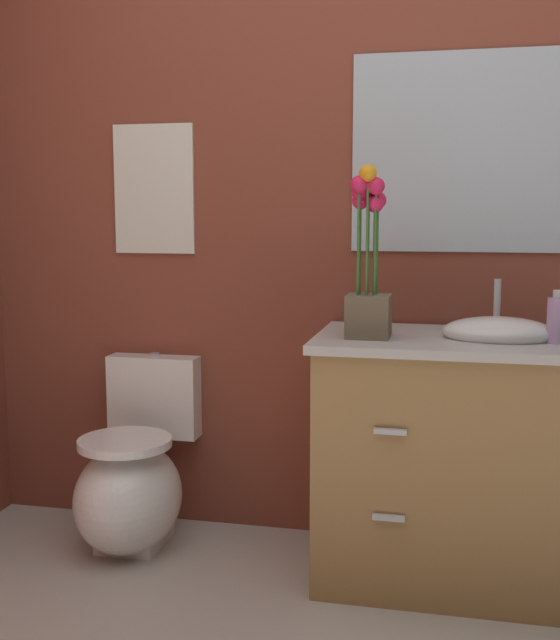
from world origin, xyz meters
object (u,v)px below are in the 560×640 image
(toilet, at_px, (133,482))
(vanity_cabinet, at_px, (457,457))
(flower_vase, at_px, (368,273))
(soap_bottle, at_px, (558,319))
(wall_mirror, at_px, (466,152))
(wall_poster, at_px, (154,189))

(toilet, xyz_separation_m, vanity_cabinet, (1.17, -0.03, 0.19))
(flower_vase, bearing_deg, vanity_cabinet, 13.36)
(toilet, relative_size, soap_bottle, 4.16)
(vanity_cabinet, xyz_separation_m, flower_vase, (-0.30, -0.07, 0.62))
(vanity_cabinet, distance_m, wall_mirror, 1.06)
(toilet, relative_size, wall_mirror, 0.86)
(toilet, bearing_deg, flower_vase, -6.35)
(soap_bottle, xyz_separation_m, wall_mirror, (-0.29, 0.35, 0.54))
(wall_mirror, bearing_deg, vanity_cabinet, -89.46)
(flower_vase, height_order, wall_poster, wall_poster)
(flower_vase, bearing_deg, wall_mirror, 50.92)
(vanity_cabinet, relative_size, flower_vase, 1.83)
(soap_bottle, distance_m, wall_poster, 1.56)
(toilet, distance_m, flower_vase, 1.19)
(vanity_cabinet, bearing_deg, soap_bottle, -10.55)
(wall_poster, height_order, wall_mirror, wall_mirror)
(wall_poster, bearing_deg, toilet, -90.00)
(vanity_cabinet, relative_size, soap_bottle, 6.12)
(flower_vase, height_order, soap_bottle, flower_vase)
(wall_mirror, bearing_deg, wall_poster, 180.00)
(flower_vase, bearing_deg, soap_bottle, 1.62)
(flower_vase, xyz_separation_m, wall_mirror, (0.30, 0.37, 0.40))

